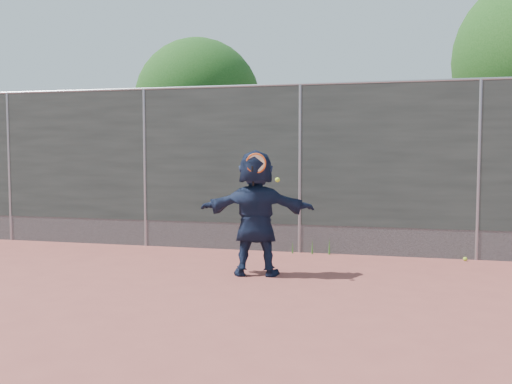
# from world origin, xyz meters

# --- Properties ---
(ground) EXTENTS (80.00, 80.00, 0.00)m
(ground) POSITION_xyz_m (0.00, 0.00, 0.00)
(ground) COLOR #9E4C42
(ground) RESTS_ON ground
(player) EXTENTS (1.76, 0.79, 1.83)m
(player) POSITION_xyz_m (-0.30, 1.47, 0.92)
(player) COLOR #151F39
(player) RESTS_ON ground
(ball_ground) EXTENTS (0.07, 0.07, 0.07)m
(ball_ground) POSITION_xyz_m (2.81, 3.35, 0.03)
(ball_ground) COLOR #A9D32E
(ball_ground) RESTS_ON ground
(fence) EXTENTS (20.00, 0.06, 3.03)m
(fence) POSITION_xyz_m (-0.00, 3.50, 1.58)
(fence) COLOR #38423D
(fence) RESTS_ON ground
(swing_action) EXTENTS (0.50, 0.15, 0.51)m
(swing_action) POSITION_xyz_m (-0.22, 1.27, 1.60)
(swing_action) COLOR #DF4E15
(swing_action) RESTS_ON ground
(tree_left) EXTENTS (3.15, 3.00, 4.53)m
(tree_left) POSITION_xyz_m (-2.85, 6.55, 2.94)
(tree_left) COLOR #382314
(tree_left) RESTS_ON ground
(weed_clump) EXTENTS (0.68, 0.07, 0.30)m
(weed_clump) POSITION_xyz_m (0.29, 3.38, 0.13)
(weed_clump) COLOR #387226
(weed_clump) RESTS_ON ground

